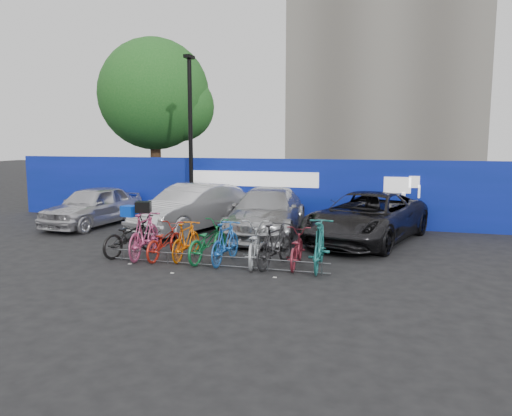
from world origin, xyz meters
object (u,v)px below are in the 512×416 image
at_px(bike_0, 131,236).
at_px(bike_5, 225,242).
at_px(car_2, 267,212).
at_px(bike_3, 186,241).
at_px(lamppost, 191,135).
at_px(car_3, 367,217).
at_px(bike_1, 144,235).
at_px(bike_8, 296,248).
at_px(tree, 159,97).
at_px(car_0, 93,206).
at_px(bike_2, 164,241).
at_px(bike_4, 208,241).
at_px(bike_rack, 216,261).
at_px(car_1, 193,208).
at_px(bike_7, 275,245).
at_px(bike_6, 253,244).

relative_size(bike_0, bike_5, 1.12).
distance_m(car_2, bike_3, 3.98).
height_order(lamppost, car_3, lamppost).
bearing_deg(bike_1, car_3, -152.46).
distance_m(lamppost, bike_8, 7.92).
xyz_separation_m(tree, bike_0, (4.07, -10.01, -4.55)).
xyz_separation_m(car_0, bike_2, (4.68, -3.81, -0.26)).
height_order(bike_2, bike_3, bike_3).
xyz_separation_m(car_2, bike_8, (1.72, -3.74, -0.29)).
distance_m(bike_2, bike_4, 1.19).
relative_size(bike_rack, bike_1, 2.78).
bearing_deg(car_3, bike_3, -123.10).
bearing_deg(car_2, car_1, 174.81).
height_order(lamppost, bike_7, lamppost).
bearing_deg(car_1, tree, 142.42).
bearing_deg(car_3, car_0, -163.51).
bearing_deg(bike_1, car_1, -92.12).
height_order(lamppost, bike_8, lamppost).
xyz_separation_m(car_3, bike_8, (-1.47, -3.54, -0.29)).
bearing_deg(bike_3, car_1, -68.19).
distance_m(bike_rack, bike_4, 0.81).
bearing_deg(car_1, bike_rack, -42.81).
height_order(car_1, bike_2, car_1).
distance_m(lamppost, car_0, 4.37).
relative_size(car_2, bike_7, 2.82).
relative_size(car_0, car_3, 0.78).
bearing_deg(bike_0, tree, -53.36).
bearing_deg(car_1, car_3, 15.38).
height_order(bike_rack, car_1, car_1).
relative_size(car_1, bike_8, 2.77).
distance_m(car_2, bike_7, 4.07).
relative_size(tree, car_2, 1.51).
height_order(car_3, bike_2, car_3).
bearing_deg(car_1, car_2, 16.69).
xyz_separation_m(bike_3, bike_7, (2.39, -0.09, 0.05)).
distance_m(tree, car_0, 7.71).
xyz_separation_m(bike_0, bike_1, (0.52, -0.20, 0.08)).
relative_size(car_2, bike_6, 2.61).
relative_size(bike_5, bike_6, 0.90).
bearing_deg(bike_8, bike_3, -2.26).
bearing_deg(tree, car_1, -55.47).
height_order(bike_3, bike_8, bike_3).
distance_m(lamppost, bike_7, 7.67).
bearing_deg(bike_1, lamppost, -85.88).
xyz_separation_m(bike_4, bike_6, (1.25, -0.07, 0.01)).
xyz_separation_m(bike_3, bike_5, (1.11, -0.10, 0.04)).
bearing_deg(car_0, tree, 100.60).
xyz_separation_m(car_3, bike_0, (-6.04, -3.50, -0.23)).
xyz_separation_m(tree, bike_1, (4.59, -10.21, -4.46)).
bearing_deg(bike_6, bike_rack, 22.05).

